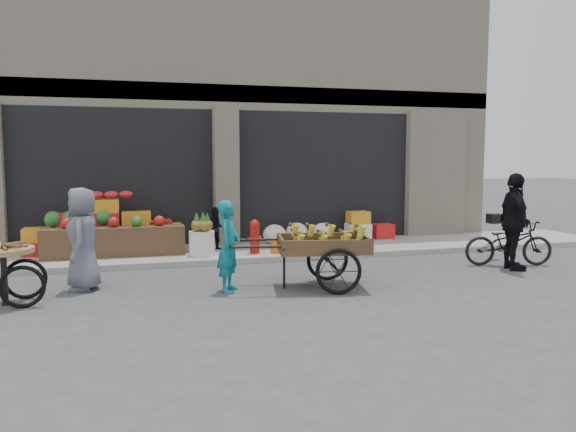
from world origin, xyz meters
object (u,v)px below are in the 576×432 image
object	(u,v)px
orange_bucket	(278,245)
banana_cart	(320,242)
tricycle_cart	(3,267)
bicycle	(509,243)
fire_hydrant	(255,235)
vendor_grey	(83,239)
vendor_woman	(229,246)
seated_person	(217,229)
cyclist	(514,222)
pineapple_bin	(202,243)

from	to	relation	value
orange_bucket	banana_cart	world-z (taller)	banana_cart
orange_bucket	tricycle_cart	distance (m)	5.45
bicycle	banana_cart	bearing A→B (deg)	115.17
fire_hydrant	vendor_grey	distance (m)	3.80
tricycle_cart	bicycle	bearing A→B (deg)	-1.43
vendor_woman	vendor_grey	xyz separation A→B (m)	(-2.23, 0.73, 0.10)
seated_person	vendor_woman	bearing A→B (deg)	-105.35
vendor_grey	seated_person	bearing A→B (deg)	140.23
seated_person	cyclist	world-z (taller)	cyclist
bicycle	seated_person	bearing A→B (deg)	77.79
seated_person	tricycle_cart	distance (m)	4.87
fire_hydrant	tricycle_cart	distance (m)	5.04
cyclist	banana_cart	bearing A→B (deg)	110.07
pineapple_bin	cyclist	distance (m)	6.13
fire_hydrant	seated_person	distance (m)	0.96
pineapple_bin	tricycle_cart	size ratio (longest dim) A/B	0.36
pineapple_bin	seated_person	world-z (taller)	seated_person
pineapple_bin	cyclist	bearing A→B (deg)	-24.43
banana_cart	pineapple_bin	bearing A→B (deg)	128.42
fire_hydrant	orange_bucket	distance (m)	0.55
fire_hydrant	tricycle_cart	xyz separation A→B (m)	(-4.28, -2.66, 0.06)
vendor_woman	tricycle_cart	xyz separation A→B (m)	(-3.26, 0.03, -0.16)
seated_person	pineapple_bin	bearing A→B (deg)	-133.69
fire_hydrant	banana_cart	size ratio (longest dim) A/B	0.27
cyclist	vendor_woman	bearing A→B (deg)	107.03
vendor_woman	seated_person	bearing A→B (deg)	19.69
seated_person	banana_cart	xyz separation A→B (m)	(1.16, -3.50, 0.16)
vendor_grey	cyclist	bearing A→B (deg)	90.67
pineapple_bin	orange_bucket	distance (m)	1.61
fire_hydrant	seated_person	bearing A→B (deg)	137.12
pineapple_bin	banana_cart	size ratio (longest dim) A/B	0.20
tricycle_cart	bicycle	xyz separation A→B (m)	(8.93, 0.58, -0.11)
tricycle_cart	pineapple_bin	bearing A→B (deg)	35.28
vendor_grey	bicycle	world-z (taller)	vendor_grey
tricycle_cart	orange_bucket	bearing A→B (deg)	23.47
banana_cart	vendor_grey	world-z (taller)	vendor_grey
banana_cart	vendor_grey	distance (m)	3.81
bicycle	cyclist	bearing A→B (deg)	168.18
pineapple_bin	fire_hydrant	distance (m)	1.11
tricycle_cart	cyclist	bearing A→B (deg)	-3.96
banana_cart	fire_hydrant	bearing A→B (deg)	109.28
orange_bucket	vendor_woman	bearing A→B (deg)	-119.79
vendor_grey	bicycle	bearing A→B (deg)	93.66
cyclist	pineapple_bin	bearing A→B (deg)	80.31
orange_bucket	seated_person	xyz separation A→B (m)	(-1.20, 0.70, 0.31)
vendor_grey	cyclist	size ratio (longest dim) A/B	0.90
seated_person	orange_bucket	bearing A→B (deg)	-40.26
fire_hydrant	orange_bucket	size ratio (longest dim) A/B	2.22
banana_cart	bicycle	size ratio (longest dim) A/B	1.51
pineapple_bin	vendor_woman	bearing A→B (deg)	-88.18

